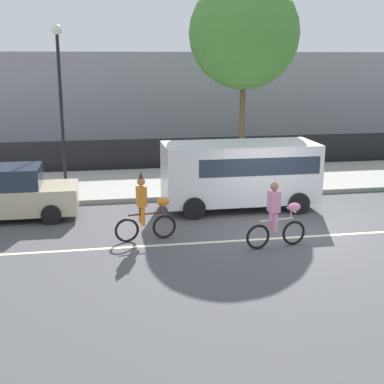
{
  "coord_description": "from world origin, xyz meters",
  "views": [
    {
      "loc": [
        -4.95,
        -13.94,
        4.88
      ],
      "look_at": [
        -2.28,
        1.2,
        1.0
      ],
      "focal_mm": 50.0,
      "sensor_mm": 36.0,
      "label": 1
    }
  ],
  "objects_px": {
    "parked_van_white": "(242,170)",
    "street_lamp_post": "(60,83)",
    "parade_cyclist_pink": "(277,216)",
    "parked_car_beige": "(9,194)",
    "parade_cyclist_orange": "(146,211)"
  },
  "relations": [
    {
      "from": "parade_cyclist_pink",
      "to": "parked_van_white",
      "type": "bearing_deg",
      "value": 88.95
    },
    {
      "from": "parked_car_beige",
      "to": "parade_cyclist_orange",
      "type": "bearing_deg",
      "value": -35.09
    },
    {
      "from": "parked_van_white",
      "to": "parked_car_beige",
      "type": "xyz_separation_m",
      "value": [
        -7.39,
        0.1,
        -0.5
      ]
    },
    {
      "from": "parade_cyclist_orange",
      "to": "parked_van_white",
      "type": "xyz_separation_m",
      "value": [
        3.41,
        2.7,
        0.44
      ]
    },
    {
      "from": "parade_cyclist_pink",
      "to": "parked_van_white",
      "type": "relative_size",
      "value": 0.38
    },
    {
      "from": "parade_cyclist_pink",
      "to": "parked_van_white",
      "type": "xyz_separation_m",
      "value": [
        0.07,
        3.84,
        0.44
      ]
    },
    {
      "from": "parked_car_beige",
      "to": "street_lamp_post",
      "type": "relative_size",
      "value": 0.7
    },
    {
      "from": "street_lamp_post",
      "to": "parked_van_white",
      "type": "bearing_deg",
      "value": -30.05
    },
    {
      "from": "street_lamp_post",
      "to": "parade_cyclist_pink",
      "type": "bearing_deg",
      "value": -51.25
    },
    {
      "from": "parade_cyclist_orange",
      "to": "parked_van_white",
      "type": "relative_size",
      "value": 0.38
    },
    {
      "from": "parked_van_white",
      "to": "street_lamp_post",
      "type": "relative_size",
      "value": 0.85
    },
    {
      "from": "parade_cyclist_orange",
      "to": "parked_car_beige",
      "type": "height_order",
      "value": "parade_cyclist_orange"
    },
    {
      "from": "parked_van_white",
      "to": "street_lamp_post",
      "type": "bearing_deg",
      "value": 149.95
    },
    {
      "from": "parade_cyclist_pink",
      "to": "street_lamp_post",
      "type": "xyz_separation_m",
      "value": [
        -5.81,
        7.24,
        3.15
      ]
    },
    {
      "from": "parade_cyclist_pink",
      "to": "parked_car_beige",
      "type": "height_order",
      "value": "parade_cyclist_pink"
    }
  ]
}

